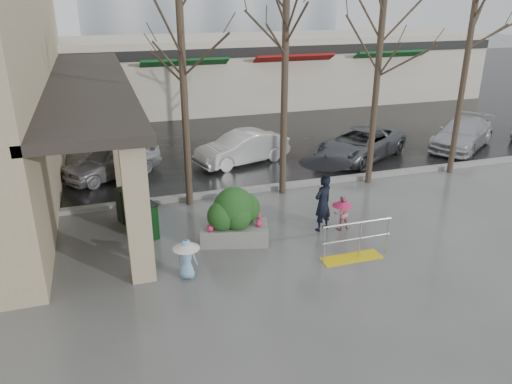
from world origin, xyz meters
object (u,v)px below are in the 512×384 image
tree_midwest (286,33)px  car_b (242,148)px  woman (324,182)px  car_a (112,160)px  planter (234,216)px  child_pink (342,210)px  car_c (360,144)px  child_blue (187,254)px  tree_east (472,23)px  handrail (355,245)px  tree_west (181,41)px  news_boxes (137,213)px  tree_mideast (380,42)px  car_d (463,134)px

tree_midwest → car_b: 5.79m
woman → car_a: size_ratio=0.61×
woman → planter: 2.68m
child_pink → car_c: size_ratio=0.22×
child_blue → car_a: bearing=-56.5°
child_pink → car_b: (-1.04, 6.62, 0.05)m
tree_east → planter: (-9.32, -2.96, -4.63)m
handrail → car_b: car_b is taller
tree_west → planter: 5.29m
child_blue → car_c: (8.43, 7.01, 0.01)m
tree_west → tree_midwest: bearing=0.0°
woman → car_a: woman is taller
woman → tree_midwest: bearing=-111.2°
tree_west → tree_east: size_ratio=0.94×
tree_midwest → planter: (-2.52, -2.96, -4.48)m
tree_west → car_a: bearing=122.9°
handrail → car_c: car_c is taller
handrail → tree_east: tree_east is taller
tree_east → woman: tree_east is taller
tree_midwest → news_boxes: tree_midwest is taller
child_pink → car_b: 6.71m
child_pink → planter: size_ratio=0.51×
tree_east → planter: tree_east is taller
tree_east → car_a: bearing=164.3°
tree_mideast → car_d: (6.07, 2.57, -4.23)m
tree_midwest → car_b: (-0.42, 3.48, -4.60)m
planter → car_a: 7.03m
handrail → tree_mideast: 7.28m
handrail → child_blue: bearing=175.0°
tree_east → car_a: size_ratio=1.95×
news_boxes → car_c: bearing=1.5°
car_b → car_d: 9.83m
tree_midwest → car_d: bearing=15.4°
planter → tree_east: bearing=17.6°
tree_midwest → child_blue: size_ratio=6.93×
child_pink → planter: bearing=-8.5°
handrail → tree_east: (6.64, 4.80, 5.01)m
tree_midwest → car_c: 6.83m
news_boxes → car_a: (-0.44, 4.84, 0.10)m
woman → planter: woman is taller
car_b → car_c: (4.76, -0.90, 0.00)m
tree_midwest → child_blue: 7.59m
child_blue → car_d: (13.45, 7.00, 0.01)m
tree_west → car_b: size_ratio=1.78×
tree_east → car_d: bearing=45.1°
tree_east → child_blue: tree_east is taller
tree_mideast → car_b: (-3.72, 3.48, -4.23)m
child_blue → handrail: bearing=-161.2°
child_pink → handrail: bearing=69.2°
tree_mideast → planter: bearing=-153.0°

